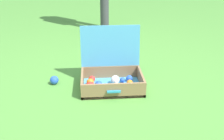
# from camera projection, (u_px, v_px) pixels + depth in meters

# --- Properties ---
(ground_plane) EXTENTS (16.00, 16.00, 0.00)m
(ground_plane) POSITION_uv_depth(u_px,v_px,m) (104.00, 88.00, 2.45)
(ground_plane) COLOR #4C8C38
(open_suitcase) EXTENTS (0.53, 0.45, 0.51)m
(open_suitcase) POSITION_uv_depth(u_px,v_px,m) (111.00, 75.00, 2.43)
(open_suitcase) COLOR #4799C6
(open_suitcase) RESTS_ON ground
(stray_ball_on_grass) EXTENTS (0.08, 0.08, 0.08)m
(stray_ball_on_grass) POSITION_uv_depth(u_px,v_px,m) (54.00, 80.00, 2.50)
(stray_ball_on_grass) COLOR blue
(stray_ball_on_grass) RESTS_ON ground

